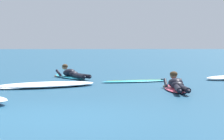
% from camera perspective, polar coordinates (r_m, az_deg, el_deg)
% --- Properties ---
extents(ground_plane, '(120.00, 120.00, 0.00)m').
position_cam_1_polar(ground_plane, '(18.31, -5.07, -0.67)').
color(ground_plane, navy).
extents(surfer_near, '(0.64, 2.64, 0.53)m').
position_cam_1_polar(surfer_near, '(12.80, 7.85, -1.89)').
color(surfer_near, '#E54C66').
rests_on(surfer_near, ground).
extents(surfer_far, '(1.62, 2.61, 0.54)m').
position_cam_1_polar(surfer_far, '(16.98, -5.02, -0.55)').
color(surfer_far, '#2DB2D1').
rests_on(surfer_far, ground).
extents(drifting_surfboard, '(2.35, 1.14, 0.16)m').
position_cam_1_polar(drifting_surfboard, '(15.30, 2.89, -1.36)').
color(drifting_surfboard, '#2DB2D1').
rests_on(drifting_surfboard, ground).
extents(whitewater_front, '(3.24, 2.35, 0.14)m').
position_cam_1_polar(whitewater_front, '(13.83, -8.06, -1.80)').
color(whitewater_front, white).
rests_on(whitewater_front, ground).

